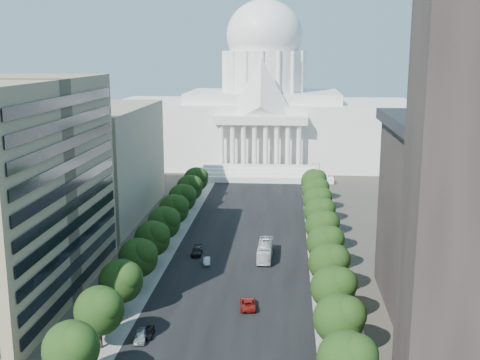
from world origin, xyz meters
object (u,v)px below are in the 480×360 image
(car_silver, at_px, (207,261))
(car_parked, at_px, (141,336))
(car_dark_a, at_px, (149,332))
(car_dark_b, at_px, (197,251))
(city_bus, at_px, (265,250))
(car_red, at_px, (248,304))

(car_silver, relative_size, car_parked, 0.90)
(car_dark_a, height_order, car_dark_b, car_dark_b)
(car_parked, bearing_deg, car_dark_b, 78.80)
(car_dark_b, bearing_deg, car_silver, -65.19)
(car_parked, distance_m, city_bus, 44.22)
(car_dark_a, bearing_deg, car_parked, -121.78)
(city_bus, bearing_deg, car_silver, -157.34)
(car_dark_b, relative_size, city_bus, 0.44)
(city_bus, bearing_deg, car_dark_b, 177.25)
(car_red, bearing_deg, city_bus, -100.14)
(car_silver, relative_size, car_red, 0.71)
(car_silver, height_order, city_bus, city_bus)
(car_dark_a, relative_size, car_red, 0.67)
(car_red, bearing_deg, car_silver, -70.58)
(car_red, xyz_separation_m, car_dark_b, (-13.37, 27.68, -0.02))
(car_silver, bearing_deg, car_parked, -106.70)
(car_dark_a, height_order, car_silver, car_silver)
(car_silver, xyz_separation_m, car_dark_b, (-3.04, 5.88, 0.11))
(car_red, relative_size, city_bus, 0.47)
(car_dark_a, bearing_deg, city_bus, 64.14)
(car_dark_a, distance_m, car_parked, 1.86)
(car_dark_b, bearing_deg, city_bus, -6.19)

